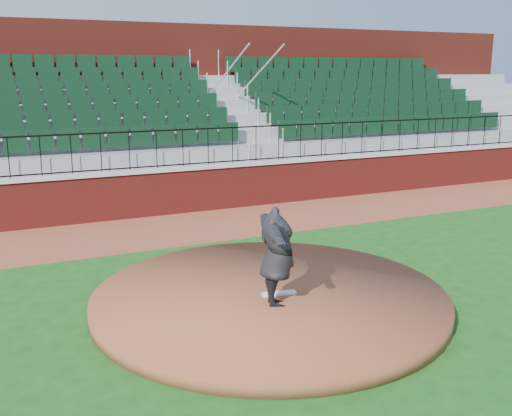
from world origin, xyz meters
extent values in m
plane|color=#154C16|center=(0.00, 0.00, 0.00)|extent=(90.00, 90.00, 0.00)
cube|color=brown|center=(0.00, 5.40, 0.01)|extent=(34.00, 3.20, 0.01)
cube|color=maroon|center=(0.00, 7.00, 0.60)|extent=(34.00, 0.35, 1.20)
cube|color=#B7B7B7|center=(0.00, 7.00, 1.25)|extent=(34.00, 0.45, 0.10)
cube|color=maroon|center=(0.00, 12.52, 2.75)|extent=(34.00, 0.50, 5.50)
cylinder|color=brown|center=(-0.50, -0.12, 0.12)|extent=(5.92, 5.92, 0.25)
cube|color=white|center=(-0.43, -0.31, 0.27)|extent=(0.59, 0.25, 0.04)
imported|color=black|center=(-0.66, -0.67, 1.05)|extent=(1.12, 2.03, 1.60)
camera|label=1|loc=(-4.71, -8.53, 3.86)|focal=41.77mm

